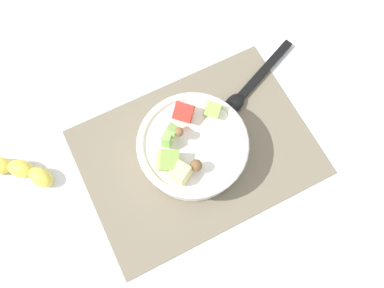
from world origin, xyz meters
TOP-DOWN VIEW (x-y plane):
  - ground_plane at (0.00, 0.00)m, footprint 2.40×2.40m
  - placemat at (0.00, 0.00)m, footprint 0.47×0.34m
  - salad_bowl at (0.01, -0.00)m, footprint 0.22×0.22m
  - serving_spoon at (-0.17, -0.08)m, footprint 0.23×0.12m
  - banana_whole at (0.34, -0.12)m, footprint 0.13×0.12m

SIDE VIEW (x-z plane):
  - ground_plane at x=0.00m, z-range 0.00..0.00m
  - placemat at x=0.00m, z-range 0.00..0.01m
  - serving_spoon at x=-0.17m, z-range 0.00..0.02m
  - banana_whole at x=0.34m, z-range 0.00..0.04m
  - salad_bowl at x=0.01m, z-range -0.01..0.10m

